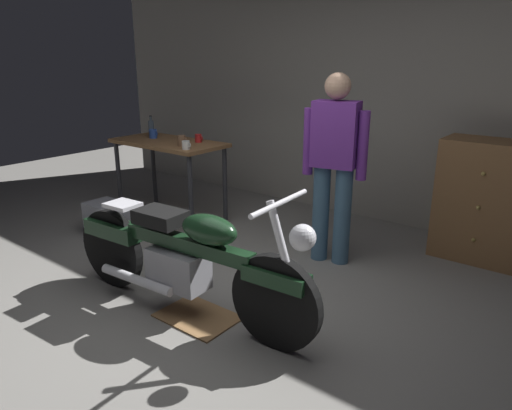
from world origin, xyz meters
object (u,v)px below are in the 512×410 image
Objects in this scene: wooden_dresser at (485,201)px; mug_brown_stoneware at (182,141)px; mug_blue_enamel at (153,134)px; mug_white_ceramic at (186,145)px; person_standing at (334,161)px; mug_red_diner at (198,138)px; motorcycle at (184,256)px; storage_bin at (108,219)px; bottle at (151,128)px.

wooden_dresser is 2.96m from mug_brown_stoneware.
mug_blue_enamel is 0.81m from mug_white_ceramic.
person_standing is 16.32× the size of mug_red_diner.
wooden_dresser is at bearing -152.33° from person_standing.
mug_brown_stoneware is at bearing -84.99° from mug_red_diner.
motorcycle is at bearing -48.63° from mug_red_diner.
mug_brown_stoneware is (-0.16, 0.10, 0.01)m from mug_white_ceramic.
person_standing is 2.27m from mug_blue_enamel.
mug_blue_enamel is 0.60m from mug_red_diner.
mug_red_diner is at bearing 117.17° from mug_white_ceramic.
mug_blue_enamel is 0.63m from mug_brown_stoneware.
mug_brown_stoneware is at bearing 52.10° from storage_bin.
motorcycle is 4.98× the size of storage_bin.
person_standing is (0.35, 1.47, 0.48)m from motorcycle.
wooden_dresser is at bearing 17.03° from mug_red_diner.
mug_red_diner is at bearing 95.01° from mug_brown_stoneware.
motorcycle is 2.08m from mug_red_diner.
mug_white_ceramic is 1.07× the size of mug_red_diner.
motorcycle is 1.88m from mug_brown_stoneware.
motorcycle is at bearing -45.11° from mug_white_ceramic.
mug_white_ceramic is 0.91× the size of mug_brown_stoneware.
storage_bin is at bearing -151.57° from wooden_dresser.
bottle reaches higher than motorcycle.
wooden_dresser is at bearing 55.44° from motorcycle.
mug_white_ceramic is at bearing -18.99° from bottle.
bottle is (-2.39, -0.01, 0.07)m from person_standing.
motorcycle is at bearing 64.38° from person_standing.
wooden_dresser is at bearing 25.21° from mug_white_ceramic.
motorcycle is at bearing -43.63° from mug_brown_stoneware.
wooden_dresser is 2.90m from mug_red_diner.
mug_white_ceramic is at bearing -0.30° from person_standing.
wooden_dresser is 2.50× the size of storage_bin.
person_standing is 1.43m from wooden_dresser.
storage_bin is at bearing -74.64° from bottle.
bottle is (-0.11, 0.07, 0.05)m from mug_blue_enamel.
person_standing is at bearing 2.07° from mug_blue_enamel.
person_standing reaches higher than mug_blue_enamel.
mug_white_ceramic is at bearing 39.24° from storage_bin.
storage_bin is 4.30× the size of mug_red_diner.
mug_white_ceramic is 0.19m from mug_brown_stoneware.
mug_white_ceramic is (-1.50, -0.32, 0.02)m from person_standing.
mug_brown_stoneware is at bearing -157.87° from wooden_dresser.
mug_blue_enamel is at bearing -163.79° from wooden_dresser.
motorcycle is 2.42m from mug_blue_enamel.
person_standing is at bearing -140.07° from wooden_dresser.
mug_blue_enamel is 0.50× the size of bottle.
motorcycle is 9.09× the size of bottle.
person_standing is 1.52× the size of wooden_dresser.
mug_red_diner is at bearing -162.97° from wooden_dresser.
mug_red_diner is (-1.68, 0.05, 0.02)m from person_standing.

